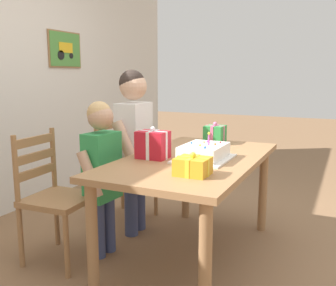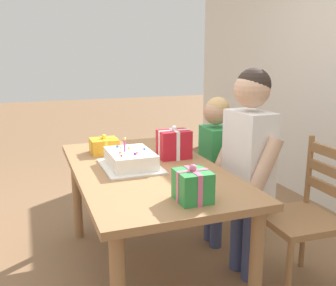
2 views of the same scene
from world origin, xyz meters
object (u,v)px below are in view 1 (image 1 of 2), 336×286
at_px(child_younger, 102,164).
at_px(gift_box_red_large, 215,134).
at_px(gift_box_beside_cake, 153,145).
at_px(gift_box_corner_small, 193,166).
at_px(dining_table, 193,170).
at_px(chair_right, 123,168).
at_px(birthday_cake, 204,153).
at_px(child_older, 134,136).
at_px(chair_left, 54,196).

bearing_deg(child_younger, gift_box_red_large, -33.28).
xyz_separation_m(gift_box_beside_cake, gift_box_corner_small, (-0.30, -0.41, -0.04)).
bearing_deg(gift_box_corner_small, gift_box_red_large, 11.89).
distance_m(dining_table, gift_box_red_large, 0.62).
height_order(gift_box_beside_cake, chair_right, gift_box_beside_cake).
height_order(dining_table, chair_right, chair_right).
bearing_deg(chair_right, birthday_cake, -116.93).
bearing_deg(child_older, chair_right, 47.60).
xyz_separation_m(birthday_cake, child_older, (0.24, 0.69, 0.03)).
height_order(gift_box_red_large, chair_right, gift_box_red_large).
bearing_deg(birthday_cake, chair_left, 113.39).
xyz_separation_m(gift_box_beside_cake, chair_left, (-0.30, 0.62, -0.37)).
bearing_deg(gift_box_corner_small, birthday_cake, 11.46).
height_order(gift_box_red_large, chair_left, gift_box_red_large).
bearing_deg(gift_box_beside_cake, gift_box_corner_small, -125.58).
xyz_separation_m(gift_box_corner_small, chair_right, (0.89, 1.04, -0.32)).
distance_m(dining_table, gift_box_corner_small, 0.50).
distance_m(child_older, child_younger, 0.47).
bearing_deg(chair_left, child_older, -22.17).
xyz_separation_m(child_older, child_younger, (-0.45, 0.00, -0.13)).
bearing_deg(birthday_cake, chair_right, 63.07).
height_order(child_older, child_younger, child_older).
bearing_deg(birthday_cake, child_older, 70.66).
height_order(dining_table, child_younger, child_younger).
xyz_separation_m(dining_table, child_younger, (-0.24, 0.60, 0.04)).
xyz_separation_m(dining_table, chair_right, (0.45, 0.87, -0.18)).
distance_m(birthday_cake, chair_right, 1.12).
relative_size(dining_table, gift_box_beside_cake, 7.02).
xyz_separation_m(gift_box_red_large, gift_box_beside_cake, (-0.75, 0.19, 0.02)).
height_order(gift_box_corner_small, child_older, child_older).
height_order(dining_table, gift_box_beside_cake, gift_box_beside_cake).
distance_m(chair_left, child_younger, 0.40).
relative_size(gift_box_corner_small, chair_left, 0.21).
xyz_separation_m(gift_box_beside_cake, child_older, (0.35, 0.36, -0.01)).
relative_size(gift_box_beside_cake, chair_left, 0.24).
bearing_deg(birthday_cake, child_younger, 106.71).
height_order(gift_box_red_large, child_older, child_older).
bearing_deg(dining_table, chair_right, 62.55).
xyz_separation_m(chair_left, child_younger, (0.21, -0.27, 0.22)).
bearing_deg(dining_table, gift_box_corner_small, -158.61).
bearing_deg(chair_left, gift_box_beside_cake, -64.17).
relative_size(birthday_cake, child_younger, 0.39).
bearing_deg(gift_box_corner_small, chair_left, 90.35).
bearing_deg(chair_right, child_younger, -158.95).
height_order(gift_box_red_large, child_younger, child_younger).
relative_size(gift_box_beside_cake, child_younger, 0.20).
bearing_deg(chair_right, dining_table, -117.45).
bearing_deg(gift_box_corner_small, child_older, 49.93).
xyz_separation_m(birthday_cake, chair_left, (-0.41, 0.96, -0.32)).
bearing_deg(child_younger, chair_left, 127.78).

